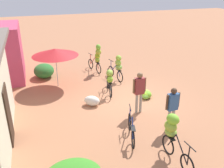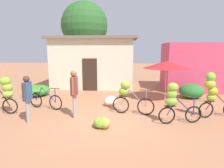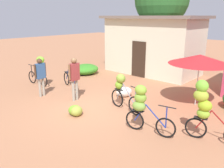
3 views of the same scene
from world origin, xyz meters
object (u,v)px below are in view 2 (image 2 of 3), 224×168
bicycle_leftmost (5,92)px  bicycle_rightmost (213,92)px  market_umbrella (167,65)px  bicycle_by_shop (174,100)px  banana_pile_on_ground (101,123)px  tree_behind_building (85,25)px  person_vendor (74,89)px  person_bystander (27,94)px  produce_sack (111,101)px  bicycle_near_pile (46,101)px  shop_pink (190,67)px  building_low (94,62)px  bicycle_center_loaded (128,95)px

bicycle_leftmost → bicycle_rightmost: bicycle_rightmost is taller
market_umbrella → bicycle_by_shop: size_ratio=1.48×
bicycle_by_shop → banana_pile_on_ground: 2.58m
tree_behind_building → banana_pile_on_ground: bearing=-74.8°
person_vendor → person_bystander: bearing=-156.8°
banana_pile_on_ground → produce_sack: 2.60m
bicycle_rightmost → person_bystander: 6.65m
bicycle_rightmost → banana_pile_on_ground: size_ratio=2.41×
tree_behind_building → bicycle_near_pile: (-0.00, -8.02, -4.08)m
bicycle_by_shop → banana_pile_on_ground: bearing=-166.9°
shop_pink → market_umbrella: size_ratio=1.40×
tree_behind_building → person_vendor: size_ratio=3.55×
market_umbrella → person_bystander: size_ratio=1.39×
tree_behind_building → person_bystander: size_ratio=3.83×
bicycle_near_pile → bicycle_by_shop: 5.30m
market_umbrella → produce_sack: market_umbrella is taller
bicycle_by_shop → person_bystander: size_ratio=0.94×
bicycle_near_pile → building_low: bearing=77.6°
tree_behind_building → bicycle_near_pile: 9.00m
building_low → market_umbrella: size_ratio=2.53×
bicycle_near_pile → bicycle_rightmost: size_ratio=0.95×
shop_pink → person_vendor: size_ratio=1.80×
banana_pile_on_ground → tree_behind_building: bearing=105.2°
bicycle_by_shop → tree_behind_building: bearing=118.7°
market_umbrella → person_bystander: bearing=-147.0°
bicycle_center_loaded → bicycle_rightmost: 3.13m
building_low → shop_pink: (6.26, -0.47, -0.23)m
bicycle_by_shop → shop_pink: bearing=69.4°
building_low → produce_sack: building_low is taller
tree_behind_building → market_umbrella: 8.62m
bicycle_leftmost → produce_sack: 4.37m
tree_behind_building → person_bystander: (0.08, -9.62, -3.43)m
produce_sack → person_vendor: (-1.20, -1.68, 0.88)m
tree_behind_building → person_vendor: (1.56, -8.99, -3.34)m
bicycle_leftmost → bicycle_center_loaded: (4.83, 0.44, -0.13)m
bicycle_rightmost → market_umbrella: bearing=116.8°
bicycle_near_pile → person_bystander: bearing=-87.0°
bicycle_near_pile → person_bystander: 1.73m
shop_pink → bicycle_rightmost: bearing=-98.1°
bicycle_leftmost → bicycle_near_pile: (1.29, 0.79, -0.53)m
person_vendor → bicycle_rightmost: bearing=4.1°
shop_pink → bicycle_center_loaded: shop_pink is taller
banana_pile_on_ground → bicycle_center_loaded: bearing=60.7°
building_low → bicycle_leftmost: bearing=-111.9°
shop_pink → bicycle_rightmost: size_ratio=1.85×
person_bystander → bicycle_rightmost: bearing=8.6°
bicycle_near_pile → produce_sack: size_ratio=2.34×
banana_pile_on_ground → bicycle_leftmost: bearing=164.7°
bicycle_leftmost → bicycle_by_shop: (6.40, -0.53, -0.06)m
produce_sack → market_umbrella: bearing=23.3°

